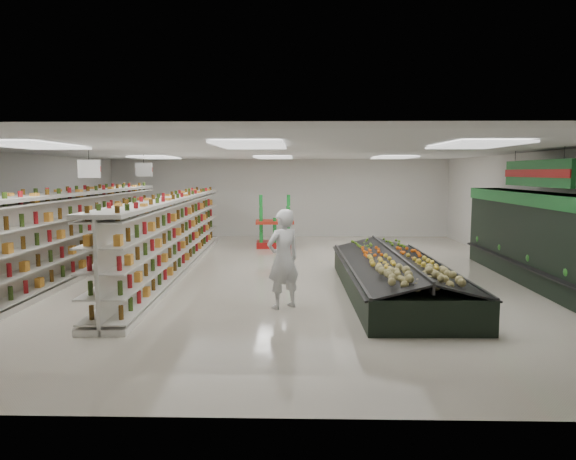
{
  "coord_description": "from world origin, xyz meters",
  "views": [
    {
      "loc": [
        0.88,
        -13.34,
        2.69
      ],
      "look_at": [
        0.56,
        0.2,
        1.15
      ],
      "focal_mm": 32.0,
      "sensor_mm": 36.0,
      "label": 1
    }
  ],
  "objects_px": {
    "produce_island": "(395,275)",
    "soda_endcap": "(275,224)",
    "shopper_main": "(283,259)",
    "gondola_center": "(174,237)",
    "shopper_background": "(178,221)",
    "gondola_left": "(66,239)"
  },
  "relations": [
    {
      "from": "produce_island",
      "to": "soda_endcap",
      "type": "height_order",
      "value": "soda_endcap"
    },
    {
      "from": "produce_island",
      "to": "shopper_main",
      "type": "bearing_deg",
      "value": -152.48
    },
    {
      "from": "shopper_main",
      "to": "gondola_center",
      "type": "bearing_deg",
      "value": -86.0
    },
    {
      "from": "produce_island",
      "to": "shopper_background",
      "type": "xyz_separation_m",
      "value": [
        -6.43,
        6.71,
        0.52
      ]
    },
    {
      "from": "gondola_center",
      "to": "produce_island",
      "type": "distance_m",
      "value": 6.16
    },
    {
      "from": "gondola_center",
      "to": "shopper_main",
      "type": "distance_m",
      "value": 4.98
    },
    {
      "from": "shopper_background",
      "to": "soda_endcap",
      "type": "bearing_deg",
      "value": -65.03
    },
    {
      "from": "soda_endcap",
      "to": "shopper_background",
      "type": "height_order",
      "value": "shopper_background"
    },
    {
      "from": "shopper_main",
      "to": "gondola_left",
      "type": "bearing_deg",
      "value": -61.21
    },
    {
      "from": "gondola_center",
      "to": "soda_endcap",
      "type": "bearing_deg",
      "value": 57.8
    },
    {
      "from": "soda_endcap",
      "to": "shopper_background",
      "type": "xyz_separation_m",
      "value": [
        -3.42,
        -0.24,
        0.11
      ]
    },
    {
      "from": "gondola_center",
      "to": "shopper_background",
      "type": "xyz_separation_m",
      "value": [
        -0.87,
        4.1,
        0.02
      ]
    },
    {
      "from": "gondola_left",
      "to": "soda_endcap",
      "type": "bearing_deg",
      "value": 47.07
    },
    {
      "from": "gondola_center",
      "to": "gondola_left",
      "type": "bearing_deg",
      "value": -157.46
    },
    {
      "from": "gondola_left",
      "to": "produce_island",
      "type": "height_order",
      "value": "gondola_left"
    },
    {
      "from": "gondola_center",
      "to": "soda_endcap",
      "type": "xyz_separation_m",
      "value": [
        2.55,
        4.34,
        -0.09
      ]
    },
    {
      "from": "produce_island",
      "to": "soda_endcap",
      "type": "xyz_separation_m",
      "value": [
        -3.0,
        6.95,
        0.41
      ]
    },
    {
      "from": "produce_island",
      "to": "shopper_background",
      "type": "distance_m",
      "value": 9.31
    },
    {
      "from": "produce_island",
      "to": "soda_endcap",
      "type": "distance_m",
      "value": 7.58
    },
    {
      "from": "gondola_left",
      "to": "shopper_main",
      "type": "bearing_deg",
      "value": -26.67
    },
    {
      "from": "produce_island",
      "to": "gondola_left",
      "type": "bearing_deg",
      "value": 169.39
    },
    {
      "from": "shopper_background",
      "to": "shopper_main",
      "type": "bearing_deg",
      "value": -132.44
    }
  ]
}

